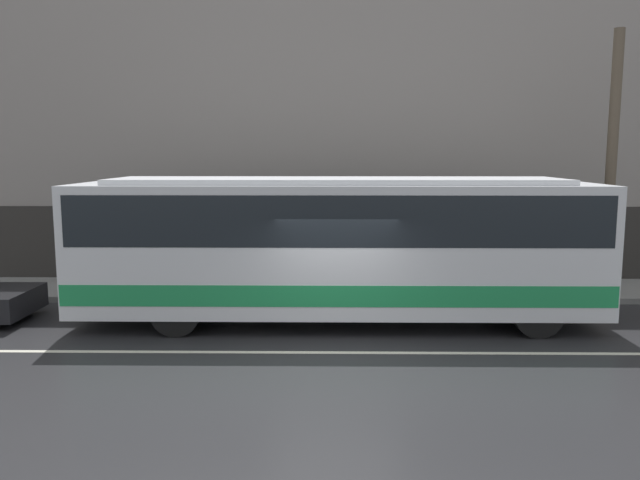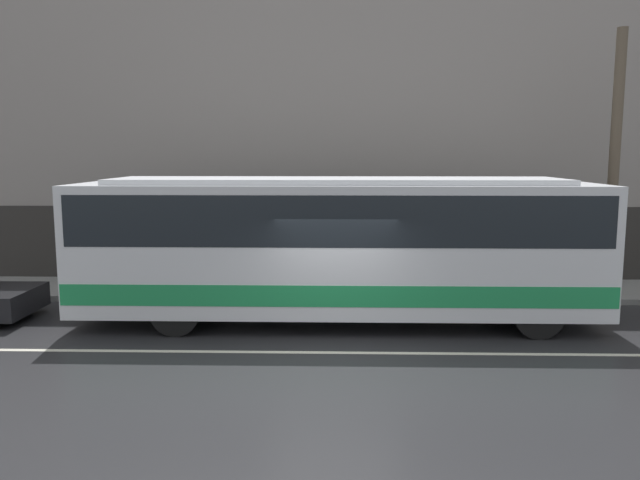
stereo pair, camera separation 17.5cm
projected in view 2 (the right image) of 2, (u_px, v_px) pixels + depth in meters
The scene contains 7 objects.
ground_plane at pixel (336, 353), 12.03m from camera, with size 60.00×60.00×0.00m, color #262628.
sidewalk at pixel (336, 290), 17.28m from camera, with size 60.00×2.61×0.15m.
building_facade at pixel (336, 133), 18.11m from camera, with size 60.00×0.35×9.14m.
lane_stripe at pixel (336, 353), 12.03m from camera, with size 54.00×0.14×0.01m.
transit_bus at pixel (337, 242), 13.96m from camera, with size 11.60×2.59×3.28m.
utility_pole_near at pixel (614, 165), 15.92m from camera, with size 0.27×0.27×6.78m.
pedestrian_waiting at pixel (165, 266), 16.51m from camera, with size 0.36×0.36×1.56m.
Camera 2 is at (-0.00, -11.63, 3.81)m, focal length 35.00 mm.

